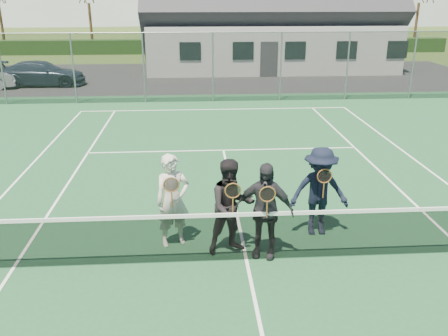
{
  "coord_description": "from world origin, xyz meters",
  "views": [
    {
      "loc": [
        -0.9,
        -7.43,
        4.55
      ],
      "look_at": [
        -0.31,
        1.5,
        1.25
      ],
      "focal_mm": 38.0,
      "sensor_mm": 36.0,
      "label": 1
    }
  ],
  "objects_px": {
    "car_c": "(42,74)",
    "player_b": "(232,207)",
    "tennis_net": "(247,234)",
    "player_a": "(173,201)",
    "player_d": "(319,192)",
    "clubhouse": "(268,3)",
    "player_c": "(264,210)"
  },
  "relations": [
    {
      "from": "player_b",
      "to": "player_a",
      "type": "bearing_deg",
      "value": 162.42
    },
    {
      "from": "car_c",
      "to": "player_c",
      "type": "distance_m",
      "value": 20.05
    },
    {
      "from": "car_c",
      "to": "player_a",
      "type": "distance_m",
      "value": 18.87
    },
    {
      "from": "car_c",
      "to": "clubhouse",
      "type": "height_order",
      "value": "clubhouse"
    },
    {
      "from": "clubhouse",
      "to": "player_a",
      "type": "xyz_separation_m",
      "value": [
        -5.32,
        -23.3,
        -3.07
      ]
    },
    {
      "from": "player_a",
      "to": "player_d",
      "type": "bearing_deg",
      "value": 4.89
    },
    {
      "from": "clubhouse",
      "to": "player_a",
      "type": "bearing_deg",
      "value": -102.86
    },
    {
      "from": "player_b",
      "to": "clubhouse",
      "type": "bearing_deg",
      "value": 79.82
    },
    {
      "from": "car_c",
      "to": "clubhouse",
      "type": "relative_size",
      "value": 0.28
    },
    {
      "from": "car_c",
      "to": "player_d",
      "type": "distance_m",
      "value": 19.95
    },
    {
      "from": "car_c",
      "to": "tennis_net",
      "type": "relative_size",
      "value": 0.37
    },
    {
      "from": "tennis_net",
      "to": "player_a",
      "type": "xyz_separation_m",
      "value": [
        -1.32,
        0.7,
        0.38
      ]
    },
    {
      "from": "player_d",
      "to": "player_a",
      "type": "bearing_deg",
      "value": -175.11
    },
    {
      "from": "player_d",
      "to": "clubhouse",
      "type": "bearing_deg",
      "value": 83.87
    },
    {
      "from": "tennis_net",
      "to": "player_b",
      "type": "xyz_separation_m",
      "value": [
        -0.25,
        0.36,
        0.38
      ]
    },
    {
      "from": "tennis_net",
      "to": "player_b",
      "type": "height_order",
      "value": "player_b"
    },
    {
      "from": "player_a",
      "to": "player_b",
      "type": "xyz_separation_m",
      "value": [
        1.08,
        -0.34,
        -0.0
      ]
    },
    {
      "from": "car_c",
      "to": "player_d",
      "type": "bearing_deg",
      "value": -149.04
    },
    {
      "from": "player_c",
      "to": "player_d",
      "type": "relative_size",
      "value": 1.0
    },
    {
      "from": "car_c",
      "to": "clubhouse",
      "type": "xyz_separation_m",
      "value": [
        12.75,
        5.96,
        3.36
      ]
    },
    {
      "from": "player_b",
      "to": "player_c",
      "type": "bearing_deg",
      "value": -18.49
    },
    {
      "from": "tennis_net",
      "to": "player_c",
      "type": "xyz_separation_m",
      "value": [
        0.33,
        0.17,
        0.38
      ]
    },
    {
      "from": "player_b",
      "to": "player_c",
      "type": "relative_size",
      "value": 1.0
    },
    {
      "from": "tennis_net",
      "to": "player_c",
      "type": "relative_size",
      "value": 6.49
    },
    {
      "from": "car_c",
      "to": "player_b",
      "type": "distance_m",
      "value": 19.62
    },
    {
      "from": "car_c",
      "to": "player_d",
      "type": "xyz_separation_m",
      "value": [
        10.27,
        -17.1,
        0.29
      ]
    },
    {
      "from": "player_c",
      "to": "player_d",
      "type": "bearing_deg",
      "value": 32.98
    },
    {
      "from": "player_a",
      "to": "player_c",
      "type": "distance_m",
      "value": 1.73
    },
    {
      "from": "clubhouse",
      "to": "player_b",
      "type": "relative_size",
      "value": 8.67
    },
    {
      "from": "clubhouse",
      "to": "player_d",
      "type": "relative_size",
      "value": 8.67
    },
    {
      "from": "player_a",
      "to": "player_d",
      "type": "xyz_separation_m",
      "value": [
        2.84,
        0.24,
        -0.0
      ]
    },
    {
      "from": "player_b",
      "to": "tennis_net",
      "type": "bearing_deg",
      "value": -55.47
    }
  ]
}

